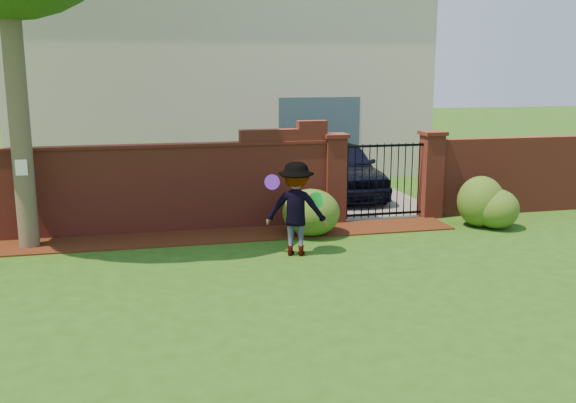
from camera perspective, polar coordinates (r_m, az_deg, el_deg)
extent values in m
cube|color=#234B12|center=(9.39, -2.77, -8.26)|extent=(80.00, 80.00, 0.01)
cube|color=#361609|center=(12.45, -9.89, -3.26)|extent=(11.10, 1.08, 0.03)
cube|color=maroon|center=(12.91, -15.53, 0.82)|extent=(8.70, 0.25, 1.70)
cube|color=maroon|center=(13.07, -0.42, 5.82)|extent=(1.80, 0.25, 0.30)
cube|color=maroon|center=(13.19, 2.14, 6.87)|extent=(0.60, 0.25, 0.16)
cube|color=maroon|center=(12.77, -15.74, 4.70)|extent=(8.70, 0.31, 0.06)
cube|color=maroon|center=(15.26, 19.39, 2.23)|extent=(4.00, 0.25, 1.70)
cube|color=maroon|center=(13.48, 4.15, 1.90)|extent=(0.42, 0.42, 1.80)
cube|color=maroon|center=(13.35, 4.21, 5.87)|extent=(0.50, 0.50, 0.08)
cube|color=maroon|center=(14.29, 12.61, 2.20)|extent=(0.42, 0.42, 1.80)
cube|color=maroon|center=(14.16, 12.79, 5.95)|extent=(0.50, 0.50, 0.08)
cylinder|color=black|center=(13.58, 5.32, 1.73)|extent=(0.02, 0.02, 1.60)
cylinder|color=black|center=(13.63, 5.97, 1.76)|extent=(0.02, 0.02, 1.60)
cylinder|color=black|center=(13.68, 6.61, 1.78)|extent=(0.02, 0.02, 1.60)
cylinder|color=black|center=(13.74, 7.24, 1.81)|extent=(0.02, 0.02, 1.60)
cylinder|color=black|center=(13.80, 7.87, 1.83)|extent=(0.02, 0.02, 1.60)
cylinder|color=black|center=(13.85, 8.50, 1.86)|extent=(0.02, 0.02, 1.60)
cylinder|color=black|center=(13.92, 9.12, 1.88)|extent=(0.02, 0.02, 1.60)
cylinder|color=black|center=(13.98, 9.73, 1.90)|extent=(0.02, 0.02, 1.60)
cylinder|color=black|center=(14.04, 10.34, 1.92)|extent=(0.02, 0.02, 1.60)
cylinder|color=black|center=(14.10, 10.95, 1.95)|extent=(0.02, 0.02, 1.60)
cylinder|color=black|center=(14.17, 11.54, 1.97)|extent=(0.02, 0.02, 1.60)
cube|color=black|center=(14.00, 8.41, -1.09)|extent=(1.78, 0.03, 0.05)
cube|color=black|center=(13.75, 8.59, 4.94)|extent=(1.78, 0.03, 0.05)
cube|color=#65635F|center=(17.72, 3.67, 1.35)|extent=(3.20, 8.00, 0.01)
cube|color=beige|center=(20.84, -6.21, 11.15)|extent=(12.00, 6.00, 6.00)
cube|color=#384C5B|center=(18.55, 2.78, 5.56)|extent=(2.40, 0.12, 2.40)
imported|color=black|center=(16.24, 4.76, 2.89)|extent=(1.68, 4.16, 1.42)
cylinder|color=#4C402E|center=(12.25, -23.27, 12.22)|extent=(0.36, 0.36, 7.00)
cube|color=white|center=(12.18, -22.66, 2.81)|extent=(0.20, 0.01, 0.28)
ellipsoid|color=#285218|center=(12.44, 2.06, -0.99)|extent=(1.12, 1.12, 0.92)
ellipsoid|color=#285218|center=(13.74, 16.79, 0.01)|extent=(0.95, 0.95, 1.05)
ellipsoid|color=#285218|center=(13.69, 18.06, -0.62)|extent=(0.91, 0.91, 0.81)
imported|color=gray|center=(11.06, 0.69, -0.68)|extent=(1.20, 0.92, 1.64)
cylinder|color=#6820C8|center=(10.84, -1.43, 1.74)|extent=(0.27, 0.10, 0.26)
cylinder|color=#1CD332|center=(11.03, 2.54, 0.12)|extent=(0.28, 0.10, 0.28)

